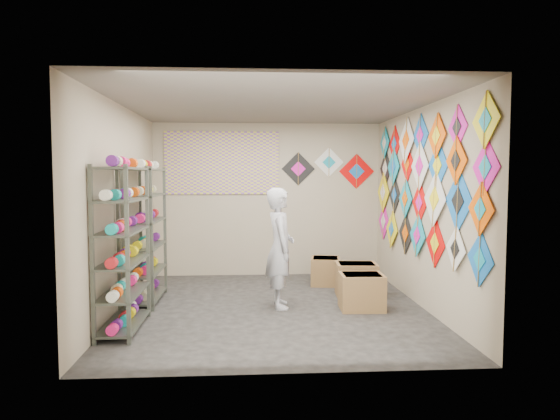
{
  "coord_description": "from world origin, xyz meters",
  "views": [
    {
      "loc": [
        -0.35,
        -6.61,
        1.78
      ],
      "look_at": [
        0.1,
        0.3,
        1.3
      ],
      "focal_mm": 32.0,
      "sensor_mm": 36.0,
      "label": 1
    }
  ],
  "objects": [
    {
      "name": "shelf_rack_front",
      "position": [
        -1.78,
        -0.85,
        0.95
      ],
      "size": [
        0.4,
        1.1,
        1.9
      ],
      "primitive_type": "cube",
      "color": "#4C5147",
      "rests_on": "ground"
    },
    {
      "name": "ground",
      "position": [
        0.0,
        0.0,
        0.0
      ],
      "size": [
        4.5,
        4.5,
        0.0
      ],
      "primitive_type": "plane",
      "color": "black"
    },
    {
      "name": "carton_a",
      "position": [
        1.16,
        -0.16,
        0.24
      ],
      "size": [
        0.59,
        0.5,
        0.47
      ],
      "primitive_type": "cube",
      "rotation": [
        0.0,
        0.0,
        -0.04
      ],
      "color": "olive",
      "rests_on": "ground"
    },
    {
      "name": "poster",
      "position": [
        -0.8,
        2.23,
        2.0
      ],
      "size": [
        2.0,
        0.01,
        1.1
      ],
      "primitive_type": "cube",
      "color": "#814DA7",
      "rests_on": "room_walls"
    },
    {
      "name": "kite_wall_display",
      "position": [
        1.98,
        0.06,
        1.65
      ],
      "size": [
        0.05,
        4.28,
        2.04
      ],
      "color": "blue",
      "rests_on": "room_walls"
    },
    {
      "name": "carton_c",
      "position": [
        0.91,
        1.38,
        0.22
      ],
      "size": [
        0.54,
        0.57,
        0.44
      ],
      "primitive_type": "cube",
      "rotation": [
        0.0,
        0.0,
        -0.16
      ],
      "color": "olive",
      "rests_on": "ground"
    },
    {
      "name": "string_spools",
      "position": [
        -1.78,
        -0.2,
        1.05
      ],
      "size": [
        0.12,
        2.36,
        0.12
      ],
      "color": "#FF1B77",
      "rests_on": "ground"
    },
    {
      "name": "shopkeeper",
      "position": [
        0.08,
        0.04,
        0.81
      ],
      "size": [
        0.64,
        0.47,
        1.62
      ],
      "primitive_type": "imported",
      "rotation": [
        0.0,
        0.0,
        1.64
      ],
      "color": "silver",
      "rests_on": "ground"
    },
    {
      "name": "room_walls",
      "position": [
        0.0,
        0.0,
        1.64
      ],
      "size": [
        4.5,
        4.5,
        4.5
      ],
      "color": "tan",
      "rests_on": "ground"
    },
    {
      "name": "shelf_rack_back",
      "position": [
        -1.78,
        0.45,
        0.95
      ],
      "size": [
        0.4,
        1.1,
        1.9
      ],
      "primitive_type": "cube",
      "color": "#4C5147",
      "rests_on": "ground"
    },
    {
      "name": "carton_b",
      "position": [
        1.25,
        0.59,
        0.24
      ],
      "size": [
        0.63,
        0.53,
        0.49
      ],
      "primitive_type": "cube",
      "rotation": [
        0.0,
        0.0,
        -0.08
      ],
      "color": "olive",
      "rests_on": "ground"
    },
    {
      "name": "back_wall_kites",
      "position": [
        1.1,
        2.24,
        1.91
      ],
      "size": [
        1.66,
        0.02,
        0.74
      ],
      "color": "black",
      "rests_on": "room_walls"
    }
  ]
}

